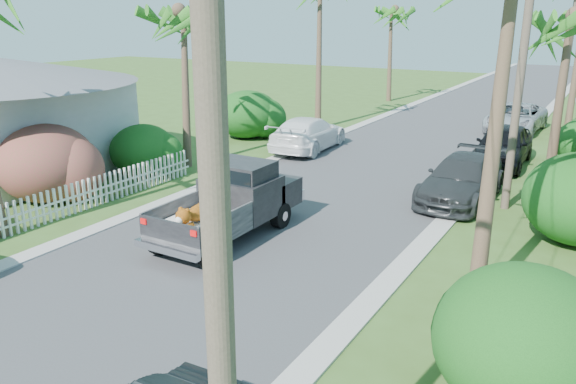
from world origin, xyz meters
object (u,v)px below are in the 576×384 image
Objects in this scene: parked_car_lf at (308,134)px; utility_pole_b at (522,64)px; palm_l_b at (181,11)px; palm_r_b at (572,17)px; parked_car_rd at (516,118)px; pickup_truck at (236,200)px; palm_l_d at (392,10)px; parked_car_rm at (462,179)px; utility_pole_c at (570,44)px; utility_pole_a at (215,190)px; parked_car_rf at (503,145)px.

parked_car_lf is 11.06m from utility_pole_b.
palm_r_b is at bearing 12.62° from palm_l_b.
parked_car_rd is 18.72m from palm_l_b.
utility_pole_b reaches higher than palm_r_b.
parked_car_rd is at bearing 78.03° from pickup_truck.
palm_l_b is 22.00m from palm_l_d.
palm_l_d reaches higher than palm_l_b.
parked_car_rd is 12.13m from parked_car_lf.
parked_car_rm is (4.75, 6.40, -0.28)m from pickup_truck.
parked_car_lf is 0.58× the size of utility_pole_c.
utility_pole_a is (1.46, -15.14, 3.87)m from parked_car_rm.
parked_car_rm is 8.99m from parked_car_lf.
parked_car_rf is at bearing -173.30° from parked_car_lf.
parked_car_lf is at bearing 155.72° from parked_car_rm.
parked_car_rf is at bearing -54.42° from palm_l_d.
palm_l_b reaches higher than parked_car_rd.
palm_l_b is at bearing -175.39° from utility_pole_b.
parked_car_rd is 0.70× the size of palm_l_d.
palm_r_b is at bearing -60.82° from parked_car_rf.
palm_r_b is at bearing 63.43° from utility_pole_b.
parked_car_rf reaches higher than parked_car_lf.
palm_l_d reaches higher than pickup_truck.
parked_car_rd is 0.60× the size of utility_pole_c.
utility_pole_b is at bearing -78.81° from parked_car_rd.
utility_pole_b reaches higher than parked_car_rd.
palm_r_b is at bearing -55.41° from palm_l_d.
palm_r_b is at bearing -72.67° from parked_car_rd.
pickup_truck is 13.03m from parked_car_rf.
parked_car_rf is at bearing -81.38° from parked_car_rd.
parked_car_lf is at bearing -131.15° from utility_pole_c.
palm_r_b is 2.61m from utility_pole_b.
utility_pole_c is (1.21, 9.23, 3.77)m from parked_car_rf.
utility_pole_c is at bearing 81.40° from parked_car_rf.
parked_car_rf is 0.66× the size of palm_l_b.
utility_pole_c reaches higher than palm_r_b.
parked_car_lf is 14.99m from utility_pole_c.
parked_car_rd is 28.92m from utility_pole_a.
utility_pole_a is (-1.00, -17.00, -1.35)m from palm_r_b.
utility_pole_b is (1.21, -5.77, 3.77)m from parked_car_rf.
utility_pole_c is (0.00, 30.00, 0.00)m from utility_pole_a.
utility_pole_c reaches higher than parked_car_lf.
utility_pole_b reaches higher than parked_car_rf.
utility_pole_c is at bearing -26.38° from palm_l_d.
parked_car_lf reaches higher than parked_car_rm.
parked_car_rm is 5.64m from parked_car_rf.
pickup_truck reaches higher than parked_car_rd.
parked_car_rf is 0.68× the size of palm_r_b.
palm_l_b is 0.82× the size of utility_pole_c.
utility_pole_c is at bearing -135.84° from parked_car_lf.
utility_pole_a is 1.00× the size of utility_pole_c.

